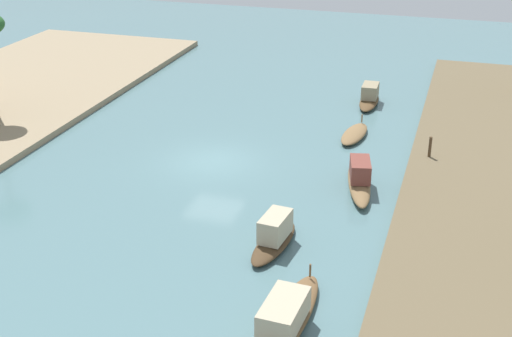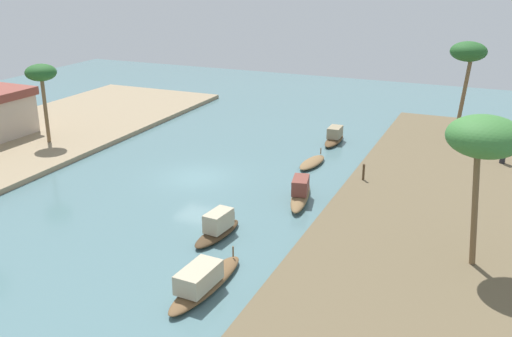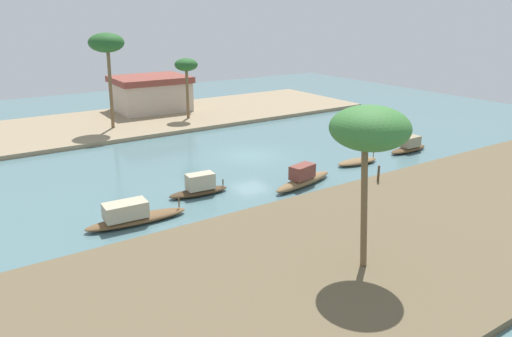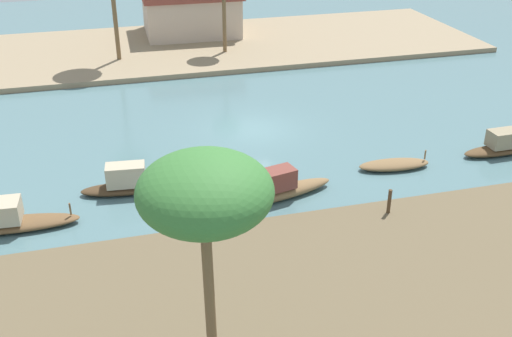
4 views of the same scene
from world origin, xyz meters
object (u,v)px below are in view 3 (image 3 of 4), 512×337
object	(u,v)px
palm_tree_left_near	(370,130)
palm_tree_right_short	(106,44)
sampan_near_left_bank	(132,215)
palm_tree_right_tall	(186,66)
sampan_downstream_large	(357,162)
riverside_building	(151,93)
mooring_post	(378,174)
sampan_open_hull	(303,178)
sampan_with_red_awning	(409,146)
sampan_with_tall_canopy	(199,187)

from	to	relation	value
palm_tree_left_near	palm_tree_right_short	distance (m)	28.82
sampan_near_left_bank	palm_tree_right_tall	world-z (taller)	palm_tree_right_tall
sampan_downstream_large	sampan_near_left_bank	size ratio (longest dim) A/B	0.64
palm_tree_right_short	riverside_building	size ratio (longest dim) A/B	1.09
mooring_post	riverside_building	distance (m)	28.17
sampan_open_hull	sampan_with_red_awning	bearing A→B (deg)	-6.15
sampan_with_tall_canopy	mooring_post	size ratio (longest dim) A/B	3.67
sampan_downstream_large	sampan_open_hull	distance (m)	5.94
sampan_with_red_awning	sampan_near_left_bank	bearing A→B (deg)	-179.13
sampan_with_red_awning	sampan_open_hull	bearing A→B (deg)	-174.80
riverside_building	sampan_with_tall_canopy	bearing A→B (deg)	-104.69
sampan_near_left_bank	palm_tree_left_near	bearing A→B (deg)	-54.44
sampan_with_red_awning	palm_tree_left_near	size ratio (longest dim) A/B	0.57
sampan_with_tall_canopy	mooring_post	distance (m)	10.62
sampan_with_tall_canopy	palm_tree_right_short	xyz separation A→B (m)	(0.93, 17.56, 6.90)
palm_tree_left_near	palm_tree_right_tall	distance (m)	29.66
sampan_near_left_bank	sampan_open_hull	size ratio (longest dim) A/B	1.03
palm_tree_left_near	palm_tree_right_tall	size ratio (longest dim) A/B	1.16
sampan_with_tall_canopy	sampan_downstream_large	distance (m)	11.72
palm_tree_left_near	riverside_building	bearing A→B (deg)	81.21
sampan_open_hull	riverside_building	xyz separation A→B (m)	(0.85, 25.36, 1.61)
palm_tree_right_short	sampan_with_red_awning	bearing A→B (deg)	-48.53
palm_tree_right_tall	riverside_building	distance (m)	6.52
sampan_downstream_large	palm_tree_right_short	distance (m)	22.54
sampan_downstream_large	riverside_building	bearing A→B (deg)	106.90
sampan_with_red_awning	riverside_building	size ratio (longest dim) A/B	0.50
sampan_with_red_awning	mooring_post	xyz separation A→B (m)	(-7.67, -3.97, 0.40)
sampan_downstream_large	palm_tree_right_tall	xyz separation A→B (m)	(-3.58, 18.56, 4.97)
sampan_with_tall_canopy	riverside_building	size ratio (longest dim) A/B	0.49
sampan_open_hull	palm_tree_right_short	xyz separation A→B (m)	(-4.95, 19.68, 6.92)
sampan_near_left_bank	sampan_downstream_large	bearing A→B (deg)	6.10
sampan_near_left_bank	mooring_post	world-z (taller)	mooring_post
sampan_open_hull	palm_tree_right_tall	size ratio (longest dim) A/B	0.90
sampan_near_left_bank	riverside_building	distance (m)	27.44
sampan_with_tall_canopy	sampan_open_hull	distance (m)	6.25
sampan_near_left_bank	palm_tree_right_short	bearing A→B (deg)	77.25
mooring_post	palm_tree_right_tall	world-z (taller)	palm_tree_right_tall
palm_tree_left_near	sampan_with_red_awning	bearing A→B (deg)	33.50
palm_tree_right_tall	palm_tree_right_short	distance (m)	7.52
sampan_with_tall_canopy	sampan_downstream_large	world-z (taller)	sampan_with_tall_canopy
sampan_with_tall_canopy	sampan_near_left_bank	size ratio (longest dim) A/B	0.70
sampan_downstream_large	sampan_with_red_awning	bearing A→B (deg)	6.33
palm_tree_left_near	palm_tree_right_tall	world-z (taller)	palm_tree_left_near
mooring_post	palm_tree_right_tall	bearing A→B (deg)	93.51
sampan_with_red_awning	palm_tree_right_short	distance (m)	25.47
sampan_with_red_awning	sampan_open_hull	size ratio (longest dim) A/B	0.74
sampan_near_left_bank	palm_tree_right_short	distance (m)	21.20
sampan_with_red_awning	mooring_post	size ratio (longest dim) A/B	3.77
sampan_with_red_awning	riverside_building	world-z (taller)	riverside_building
sampan_with_red_awning	palm_tree_right_tall	xyz separation A→B (m)	(-9.05, 18.46, 4.73)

